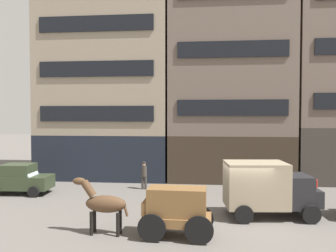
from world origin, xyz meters
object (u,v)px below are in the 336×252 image
draft_horse (103,203)px  pedestrian_officer (144,174)px  delivery_truck_near (268,187)px  cargo_wagon (176,208)px  fire_hydrant_curbside (316,185)px  sedan_dark (20,179)px

draft_horse → pedestrian_officer: draft_horse is taller
delivery_truck_near → pedestrian_officer: bearing=142.7°
cargo_wagon → fire_hydrant_curbside: cargo_wagon is taller
sedan_dark → fire_hydrant_curbside: bearing=7.4°
sedan_dark → pedestrian_officer: sedan_dark is taller
cargo_wagon → sedan_dark: bearing=148.4°
draft_horse → fire_hydrant_curbside: 14.07m
cargo_wagon → fire_hydrant_curbside: size_ratio=3.56×
sedan_dark → cargo_wagon: bearing=-31.6°
delivery_truck_near → sedan_dark: size_ratio=1.19×
delivery_truck_near → fire_hydrant_curbside: (4.05, 5.61, -1.00)m
cargo_wagon → draft_horse: draft_horse is taller
cargo_wagon → pedestrian_officer: cargo_wagon is taller
sedan_dark → draft_horse: bearing=-41.0°
cargo_wagon → draft_horse: bearing=180.0°
delivery_truck_near → draft_horse: bearing=-157.4°
draft_horse → delivery_truck_near: bearing=22.6°
cargo_wagon → pedestrian_officer: (-2.69, 8.15, -0.17)m
pedestrian_officer → sedan_dark: bearing=-165.0°
cargo_wagon → delivery_truck_near: bearing=35.4°
sedan_dark → pedestrian_officer: 7.62m
delivery_truck_near → sedan_dark: (-14.19, 3.23, -0.51)m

